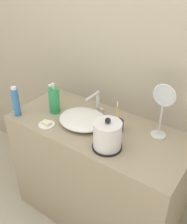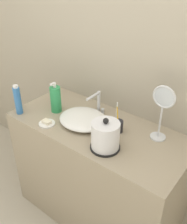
{
  "view_description": "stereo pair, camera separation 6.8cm",
  "coord_description": "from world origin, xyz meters",
  "px_view_note": "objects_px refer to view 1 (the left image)",
  "views": [
    {
      "loc": [
        0.8,
        -0.88,
        1.82
      ],
      "look_at": [
        -0.03,
        0.27,
        0.95
      ],
      "focal_mm": 42.0,
      "sensor_mm": 36.0,
      "label": 1
    },
    {
      "loc": [
        0.85,
        -0.84,
        1.82
      ],
      "look_at": [
        -0.03,
        0.27,
        0.95
      ],
      "focal_mm": 42.0,
      "sensor_mm": 36.0,
      "label": 2
    }
  ],
  "objects_px": {
    "toothbrush_cup": "(118,125)",
    "electric_kettle": "(107,136)",
    "vanity_mirror": "(163,107)",
    "faucet": "(97,102)",
    "shampoo_bottle": "(16,102)",
    "lotion_bottle": "(54,100)"
  },
  "relations": [
    {
      "from": "toothbrush_cup",
      "to": "electric_kettle",
      "type": "bearing_deg",
      "value": -78.96
    },
    {
      "from": "toothbrush_cup",
      "to": "vanity_mirror",
      "type": "relative_size",
      "value": 0.59
    },
    {
      "from": "faucet",
      "to": "shampoo_bottle",
      "type": "relative_size",
      "value": 0.76
    },
    {
      "from": "toothbrush_cup",
      "to": "lotion_bottle",
      "type": "bearing_deg",
      "value": -172.46
    },
    {
      "from": "faucet",
      "to": "vanity_mirror",
      "type": "distance_m",
      "value": 0.47
    },
    {
      "from": "shampoo_bottle",
      "to": "vanity_mirror",
      "type": "height_order",
      "value": "vanity_mirror"
    },
    {
      "from": "electric_kettle",
      "to": "shampoo_bottle",
      "type": "distance_m",
      "value": 0.7
    },
    {
      "from": "faucet",
      "to": "lotion_bottle",
      "type": "height_order",
      "value": "lotion_bottle"
    },
    {
      "from": "faucet",
      "to": "shampoo_bottle",
      "type": "xyz_separation_m",
      "value": [
        -0.43,
        -0.34,
        0.01
      ]
    },
    {
      "from": "lotion_bottle",
      "to": "shampoo_bottle",
      "type": "xyz_separation_m",
      "value": [
        -0.18,
        -0.18,
        0.01
      ]
    },
    {
      "from": "electric_kettle",
      "to": "toothbrush_cup",
      "type": "bearing_deg",
      "value": 101.04
    },
    {
      "from": "electric_kettle",
      "to": "lotion_bottle",
      "type": "height_order",
      "value": "lotion_bottle"
    },
    {
      "from": "vanity_mirror",
      "to": "lotion_bottle",
      "type": "bearing_deg",
      "value": -167.26
    },
    {
      "from": "toothbrush_cup",
      "to": "shampoo_bottle",
      "type": "relative_size",
      "value": 0.95
    },
    {
      "from": "faucet",
      "to": "lotion_bottle",
      "type": "bearing_deg",
      "value": -148.18
    },
    {
      "from": "faucet",
      "to": "lotion_bottle",
      "type": "xyz_separation_m",
      "value": [
        -0.25,
        -0.16,
        0.0
      ]
    },
    {
      "from": "lotion_bottle",
      "to": "electric_kettle",
      "type": "bearing_deg",
      "value": -13.01
    },
    {
      "from": "lotion_bottle",
      "to": "vanity_mirror",
      "type": "xyz_separation_m",
      "value": [
        0.71,
        0.16,
        0.11
      ]
    },
    {
      "from": "lotion_bottle",
      "to": "faucet",
      "type": "bearing_deg",
      "value": 31.82
    },
    {
      "from": "toothbrush_cup",
      "to": "vanity_mirror",
      "type": "distance_m",
      "value": 0.3
    },
    {
      "from": "toothbrush_cup",
      "to": "faucet",
      "type": "bearing_deg",
      "value": 158.17
    },
    {
      "from": "faucet",
      "to": "toothbrush_cup",
      "type": "distance_m",
      "value": 0.25
    }
  ]
}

